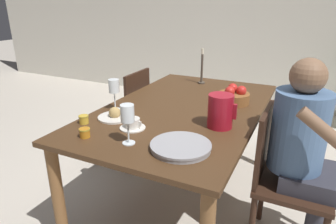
% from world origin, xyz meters
% --- Properties ---
extents(ground_plane, '(20.00, 20.00, 0.00)m').
position_xyz_m(ground_plane, '(0.00, 0.00, 0.00)').
color(ground_plane, beige).
extents(wall_back, '(10.00, 0.06, 2.60)m').
position_xyz_m(wall_back, '(0.00, 2.58, 1.30)').
color(wall_back, beige).
rests_on(wall_back, ground_plane).
extents(dining_table, '(1.02, 1.71, 0.77)m').
position_xyz_m(dining_table, '(0.00, 0.00, 0.67)').
color(dining_table, '#472D19').
rests_on(dining_table, ground_plane).
extents(chair_person_side, '(0.42, 0.42, 0.89)m').
position_xyz_m(chair_person_side, '(0.70, -0.16, 0.49)').
color(chair_person_side, '#331E14').
rests_on(chair_person_side, ground_plane).
extents(chair_opposite, '(0.42, 0.42, 0.89)m').
position_xyz_m(chair_opposite, '(-0.70, 0.32, 0.49)').
color(chair_opposite, '#331E14').
rests_on(chair_opposite, ground_plane).
extents(person_seated, '(0.39, 0.41, 1.19)m').
position_xyz_m(person_seated, '(0.79, -0.13, 0.71)').
color(person_seated, '#33333D').
rests_on(person_seated, ground_plane).
extents(red_pitcher, '(0.17, 0.15, 0.20)m').
position_xyz_m(red_pitcher, '(0.32, -0.23, 0.87)').
color(red_pitcher, '#A31423').
rests_on(red_pitcher, dining_table).
extents(wine_glass_water, '(0.07, 0.07, 0.21)m').
position_xyz_m(wine_glass_water, '(-0.40, -0.25, 0.93)').
color(wine_glass_water, white).
rests_on(wine_glass_water, dining_table).
extents(wine_glass_juice, '(0.07, 0.07, 0.21)m').
position_xyz_m(wine_glass_juice, '(-0.04, -0.64, 0.92)').
color(wine_glass_juice, white).
rests_on(wine_glass_juice, dining_table).
extents(teacup_near_person, '(0.15, 0.15, 0.06)m').
position_xyz_m(teacup_near_person, '(-0.13, -0.47, 0.79)').
color(teacup_near_person, silver).
rests_on(teacup_near_person, dining_table).
extents(serving_tray, '(0.31, 0.31, 0.03)m').
position_xyz_m(serving_tray, '(0.23, -0.59, 0.78)').
color(serving_tray, '#9E9EA3').
rests_on(serving_tray, dining_table).
extents(bread_plate, '(0.21, 0.21, 0.07)m').
position_xyz_m(bread_plate, '(-0.31, -0.38, 0.79)').
color(bread_plate, silver).
rests_on(bread_plate, dining_table).
extents(jam_jar_amber, '(0.06, 0.06, 0.05)m').
position_xyz_m(jam_jar_amber, '(-0.43, -0.53, 0.80)').
color(jam_jar_amber, gold).
rests_on(jam_jar_amber, dining_table).
extents(jam_jar_red, '(0.06, 0.06, 0.05)m').
position_xyz_m(jam_jar_red, '(-0.30, -0.68, 0.80)').
color(jam_jar_red, '#C67A1E').
rests_on(jam_jar_red, dining_table).
extents(fruit_bowl, '(0.23, 0.23, 0.13)m').
position_xyz_m(fruit_bowl, '(0.29, 0.24, 0.82)').
color(fruit_bowl, brown).
rests_on(fruit_bowl, dining_table).
extents(candlestick_tall, '(0.06, 0.06, 0.31)m').
position_xyz_m(candlestick_tall, '(-0.10, 0.65, 0.89)').
color(candlestick_tall, '#4C4238').
rests_on(candlestick_tall, dining_table).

